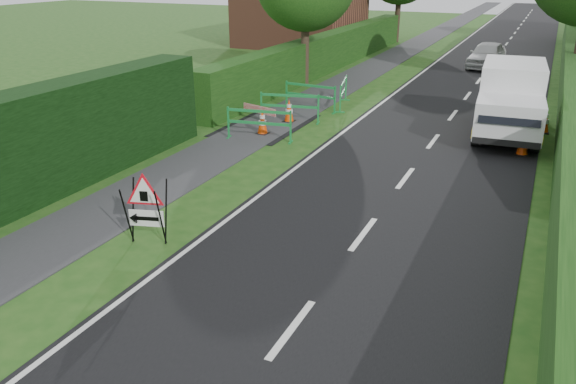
% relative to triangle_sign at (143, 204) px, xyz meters
% --- Properties ---
extents(ground, '(120.00, 120.00, 0.00)m').
position_rel_triangle_sign_xyz_m(ground, '(1.23, -2.34, -0.86)').
color(ground, '#1D4914').
rests_on(ground, ground).
extents(road_surface, '(6.00, 90.00, 0.02)m').
position_rel_triangle_sign_xyz_m(road_surface, '(3.73, 32.66, -0.86)').
color(road_surface, black).
rests_on(road_surface, ground).
extents(footpath, '(2.00, 90.00, 0.02)m').
position_rel_triangle_sign_xyz_m(footpath, '(-1.77, 32.66, -0.86)').
color(footpath, '#2D2D30').
rests_on(footpath, ground).
extents(hedge_west_far, '(1.00, 24.00, 1.80)m').
position_rel_triangle_sign_xyz_m(hedge_west_far, '(-3.77, 19.66, -0.86)').
color(hedge_west_far, '#14380F').
rests_on(hedge_west_far, ground).
extents(hedge_east, '(1.20, 50.00, 1.50)m').
position_rel_triangle_sign_xyz_m(hedge_east, '(7.73, 13.66, -0.86)').
color(hedge_east, '#14380F').
rests_on(hedge_east, ground).
extents(triangle_sign, '(1.06, 1.06, 1.24)m').
position_rel_triangle_sign_xyz_m(triangle_sign, '(0.00, 0.00, 0.00)').
color(triangle_sign, black).
rests_on(triangle_sign, ground).
extents(works_van, '(2.21, 4.90, 2.18)m').
position_rel_triangle_sign_xyz_m(works_van, '(5.66, 10.99, 0.29)').
color(works_van, silver).
rests_on(works_van, ground).
extents(traffic_cone_0, '(0.38, 0.38, 0.79)m').
position_rel_triangle_sign_xyz_m(traffic_cone_0, '(6.29, 8.96, -0.47)').
color(traffic_cone_0, black).
rests_on(traffic_cone_0, ground).
extents(traffic_cone_1, '(0.38, 0.38, 0.79)m').
position_rel_triangle_sign_xyz_m(traffic_cone_1, '(6.75, 11.68, -0.47)').
color(traffic_cone_1, black).
rests_on(traffic_cone_1, ground).
extents(traffic_cone_2, '(0.38, 0.38, 0.79)m').
position_rel_triangle_sign_xyz_m(traffic_cone_2, '(6.68, 13.08, -0.47)').
color(traffic_cone_2, black).
rests_on(traffic_cone_2, ground).
extents(traffic_cone_3, '(0.38, 0.38, 0.79)m').
position_rel_triangle_sign_xyz_m(traffic_cone_3, '(-1.43, 7.72, -0.47)').
color(traffic_cone_3, black).
rests_on(traffic_cone_3, ground).
extents(traffic_cone_4, '(0.38, 0.38, 0.79)m').
position_rel_triangle_sign_xyz_m(traffic_cone_4, '(-1.28, 9.43, -0.47)').
color(traffic_cone_4, black).
rests_on(traffic_cone_4, ground).
extents(ped_barrier_0, '(2.09, 0.71, 1.00)m').
position_rel_triangle_sign_xyz_m(ped_barrier_0, '(-1.20, 7.06, -0.23)').
color(ped_barrier_0, '#177F36').
rests_on(ped_barrier_0, ground).
extents(ped_barrier_1, '(2.09, 0.78, 1.00)m').
position_rel_triangle_sign_xyz_m(ped_barrier_1, '(-1.26, 9.43, -0.23)').
color(ped_barrier_1, '#177F36').
rests_on(ped_barrier_1, ground).
extents(ped_barrier_2, '(2.08, 0.49, 1.00)m').
position_rel_triangle_sign_xyz_m(ped_barrier_2, '(-1.26, 11.26, -0.23)').
color(ped_barrier_2, '#177F36').
rests_on(ped_barrier_2, ground).
extents(ped_barrier_3, '(0.82, 2.08, 1.00)m').
position_rel_triangle_sign_xyz_m(ped_barrier_3, '(-0.36, 12.37, -0.23)').
color(ped_barrier_3, '#177F36').
rests_on(ped_barrier_3, ground).
extents(redwhite_plank, '(1.45, 0.48, 0.25)m').
position_rel_triangle_sign_xyz_m(redwhite_plank, '(-2.17, 8.93, -0.86)').
color(redwhite_plank, red).
rests_on(redwhite_plank, ground).
extents(hatchback_car, '(1.81, 3.94, 1.31)m').
position_rel_triangle_sign_xyz_m(hatchback_car, '(3.55, 23.60, -0.21)').
color(hatchback_car, silver).
rests_on(hatchback_car, ground).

